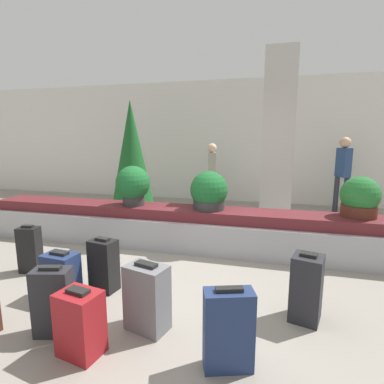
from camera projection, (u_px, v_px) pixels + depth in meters
The scene contains 18 objects.
ground_plane at pixel (162, 288), 3.40m from camera, with size 18.00×18.00×0.00m, color gray.
back_wall at pixel (227, 142), 8.02m from camera, with size 18.00×0.06×3.20m.
carousel at pixel (192, 229), 4.64m from camera, with size 7.11×0.71×0.63m.
pillar at pixel (277, 143), 5.36m from camera, with size 0.54×0.54×3.20m.
suitcase_0 at pixel (80, 323), 2.32m from camera, with size 0.36×0.30×0.55m.
suitcase_1 at pixel (147, 297), 2.63m from camera, with size 0.41×0.32×0.62m.
suitcase_2 at pixel (61, 276), 3.17m from camera, with size 0.37×0.27×0.52m.
suitcase_3 at pixel (228, 330), 2.17m from camera, with size 0.40×0.28×0.64m.
suitcase_4 at pixel (30, 249), 3.78m from camera, with size 0.28×0.21×0.61m.
suitcase_5 at pixel (306, 288), 2.76m from camera, with size 0.32×0.33×0.66m.
suitcase_6 at pixel (104, 265), 3.32m from camera, with size 0.32×0.25×0.61m.
suitcase_8 at pixel (53, 302), 2.56m from camera, with size 0.35×0.26×0.62m.
potted_plant_0 at pixel (209, 192), 4.48m from camera, with size 0.56×0.56×0.58m.
potted_plant_1 at pixel (360, 198), 4.04m from camera, with size 0.51×0.51×0.55m.
potted_plant_2 at pixel (133, 185), 4.74m from camera, with size 0.54×0.54×0.63m.
traveler_0 at pixel (343, 168), 6.74m from camera, with size 0.31×0.37×1.72m.
traveler_1 at pixel (212, 170), 7.26m from camera, with size 0.31×0.35×1.57m.
decorated_tree at pixel (132, 154), 6.56m from camera, with size 0.95×0.95×2.51m.
Camera 1 is at (1.12, -2.97, 1.67)m, focal length 28.00 mm.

